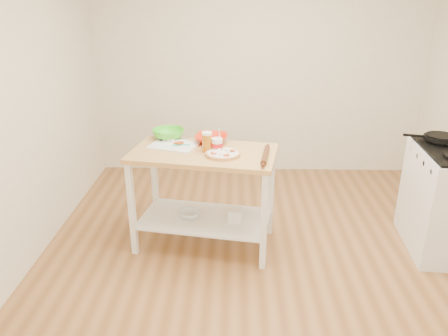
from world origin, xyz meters
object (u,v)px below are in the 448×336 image
object	(u,v)px
cutting_board	(174,145)
skillet	(440,138)
shelf_glass_bowl	(190,214)
green_bowl	(169,134)
spatula	(181,145)
yogurt_tub	(217,145)
beer_pint	(207,142)
shelf_bin	(235,215)
prep_island	(204,178)
rolling_pin	(265,155)
pizza	(223,154)
orange_bowl	(211,139)
knife	(170,140)

from	to	relation	value
cutting_board	skillet	bearing A→B (deg)	19.00
shelf_glass_bowl	green_bowl	bearing A→B (deg)	122.57
spatula	yogurt_tub	xyz separation A→B (m)	(0.33, -0.11, 0.04)
beer_pint	shelf_bin	bearing A→B (deg)	-11.58
cutting_board	prep_island	bearing A→B (deg)	-10.09
cutting_board	rolling_pin	bearing A→B (deg)	-2.20
yogurt_tub	rolling_pin	xyz separation A→B (m)	(0.40, -0.15, -0.04)
yogurt_tub	cutting_board	bearing A→B (deg)	160.11
pizza	shelf_glass_bowl	world-z (taller)	pizza
skillet	green_bowl	xyz separation A→B (m)	(-2.41, 0.14, -0.03)
green_bowl	rolling_pin	size ratio (longest dim) A/B	0.74
shelf_glass_bowl	shelf_bin	world-z (taller)	shelf_bin
pizza	yogurt_tub	xyz separation A→B (m)	(-0.05, 0.10, 0.04)
prep_island	skillet	bearing A→B (deg)	5.39
spatula	beer_pint	world-z (taller)	beer_pint
cutting_board	shelf_bin	xyz separation A→B (m)	(0.55, -0.19, -0.59)
prep_island	shelf_glass_bowl	size ratio (longest dim) A/B	6.91
orange_bowl	rolling_pin	distance (m)	0.60
rolling_pin	orange_bowl	bearing A→B (deg)	140.66
pizza	knife	distance (m)	0.60
skillet	orange_bowl	bearing A→B (deg)	-165.48
prep_island	spatula	bearing A→B (deg)	151.88
spatula	shelf_glass_bowl	xyz separation A→B (m)	(0.07, -0.10, -0.63)
knife	prep_island	bearing A→B (deg)	-46.72
spatula	green_bowl	distance (m)	0.27
skillet	cutting_board	bearing A→B (deg)	-163.02
skillet	shelf_bin	size ratio (longest dim) A/B	3.90
prep_island	beer_pint	bearing A→B (deg)	2.02
beer_pint	pizza	bearing A→B (deg)	-34.88
knife	orange_bowl	bearing A→B (deg)	-11.10
orange_bowl	beer_pint	size ratio (longest dim) A/B	1.70
orange_bowl	shelf_glass_bowl	xyz separation A→B (m)	(-0.19, -0.22, -0.65)
skillet	shelf_glass_bowl	distance (m)	2.32
prep_island	orange_bowl	xyz separation A→B (m)	(0.06, 0.24, 0.28)
skillet	shelf_bin	world-z (taller)	skillet
beer_pint	rolling_pin	bearing A→B (deg)	-16.52
pizza	shelf_bin	xyz separation A→B (m)	(0.11, 0.05, -0.60)
orange_bowl	beer_pint	world-z (taller)	beer_pint
prep_island	cutting_board	world-z (taller)	cutting_board
spatula	knife	bearing A→B (deg)	132.22
beer_pint	shelf_bin	xyz separation A→B (m)	(0.25, -0.05, -0.67)
spatula	knife	size ratio (longest dim) A/B	0.57
knife	rolling_pin	distance (m)	0.93
skillet	green_bowl	distance (m)	2.42
skillet	shelf_bin	xyz separation A→B (m)	(-1.79, -0.24, -0.66)
knife	shelf_glass_bowl	bearing A→B (deg)	-61.22
spatula	prep_island	bearing A→B (deg)	-22.83
spatula	beer_pint	bearing A→B (deg)	-19.38
rolling_pin	knife	bearing A→B (deg)	154.38
pizza	rolling_pin	xyz separation A→B (m)	(0.35, -0.05, 0.01)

